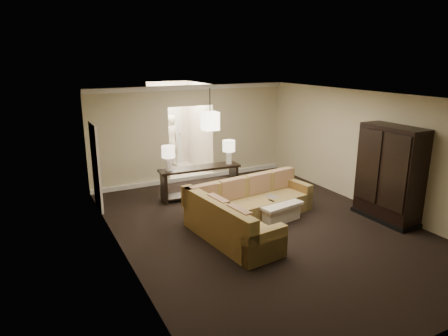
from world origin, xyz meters
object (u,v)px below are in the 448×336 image
coffee_table (271,208)px  drink_table (253,192)px  console_table (200,179)px  sectional_sofa (248,210)px  armoire (389,176)px  person (170,139)px

coffee_table → drink_table: 0.80m
console_table → drink_table: size_ratio=4.25×
sectional_sofa → drink_table: sectional_sofa is taller
console_table → armoire: (3.14, -3.28, 0.54)m
sectional_sofa → person: (0.19, 5.37, 0.61)m
sectional_sofa → armoire: (2.97, -1.11, 0.67)m
armoire → drink_table: size_ratio=4.23×
coffee_table → armoire: bearing=-30.0°
sectional_sofa → armoire: armoire is taller
drink_table → sectional_sofa: bearing=-126.7°
coffee_table → armoire: armoire is taller
sectional_sofa → armoire: 3.24m
drink_table → armoire: bearing=-42.7°
sectional_sofa → drink_table: size_ratio=6.15×
coffee_table → person: 5.27m
armoire → person: armoire is taller
console_table → person: bearing=86.7°
person → drink_table: bearing=77.6°
coffee_table → armoire: 2.71m
sectional_sofa → person: 5.41m
console_table → drink_table: 1.50m
sectional_sofa → console_table: (-0.17, 2.17, 0.13)m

